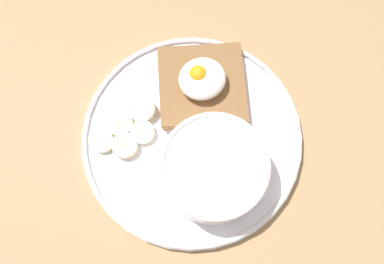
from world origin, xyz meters
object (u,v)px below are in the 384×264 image
banana_slice_front (125,146)px  oatmeal_bowl (214,170)px  poached_egg (202,78)px  banana_slice_right (143,110)px  banana_slice_left (143,132)px  toast_slice (202,86)px  banana_slice_inner (119,124)px  banana_slice_back (103,142)px

banana_slice_front → oatmeal_bowl: bearing=140.5°
poached_egg → banana_slice_right: (7.66, 0.30, -2.23)cm
oatmeal_bowl → poached_egg: 10.95cm
banana_slice_right → banana_slice_left: bearing=67.8°
toast_slice → poached_egg: size_ratio=2.31×
toast_slice → banana_slice_right: (7.71, 0.26, -0.13)cm
poached_egg → banana_slice_inner: 11.24cm
toast_slice → banana_slice_back: size_ratio=3.77×
banana_slice_front → banana_slice_right: 4.90cm
oatmeal_bowl → banana_slice_back: oatmeal_bowl is taller
toast_slice → banana_slice_left: toast_slice is taller
toast_slice → banana_slice_left: (8.76, 2.83, -0.32)cm
banana_slice_right → banana_slice_inner: size_ratio=0.91×
banana_slice_back → oatmeal_bowl: bearing=141.8°
oatmeal_bowl → banana_slice_inner: (8.07, -9.77, -2.29)cm
poached_egg → banana_slice_front: poached_egg is taller
toast_slice → banana_slice_front: bearing=17.9°
poached_egg → banana_slice_inner: bearing=4.2°
oatmeal_bowl → banana_slice_inner: size_ratio=2.60×
banana_slice_front → banana_slice_right: (-3.55, -3.38, 0.09)cm
banana_slice_front → banana_slice_back: size_ratio=0.99×
banana_slice_front → banana_slice_left: banana_slice_front is taller
banana_slice_left → banana_slice_right: 2.79cm
poached_egg → banana_slice_front: (11.21, 3.68, -2.32)cm
banana_slice_inner → banana_slice_back: bearing=29.6°
banana_slice_front → banana_slice_right: banana_slice_right is taller
banana_slice_back → banana_slice_inner: bearing=-150.4°
oatmeal_bowl → banana_slice_back: bearing=-38.2°
banana_slice_left → banana_slice_back: (4.74, -0.65, -0.13)cm
banana_slice_left → banana_slice_back: banana_slice_left is taller
oatmeal_bowl → banana_slice_left: bearing=-52.7°
banana_slice_left → poached_egg: bearing=-161.7°
banana_slice_inner → poached_egg: bearing=-175.8°
banana_slice_left → banana_slice_right: (-1.05, -2.58, 0.18)cm
oatmeal_bowl → poached_egg: size_ratio=2.09×
toast_slice → banana_slice_back: toast_slice is taller
oatmeal_bowl → banana_slice_right: 11.51cm
toast_slice → banana_slice_left: size_ratio=4.25×
poached_egg → banana_slice_inner: size_ratio=1.24×
banana_slice_back → banana_slice_right: 6.11cm
oatmeal_bowl → toast_slice: bearing=-105.4°
banana_slice_left → banana_slice_inner: bearing=-43.2°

